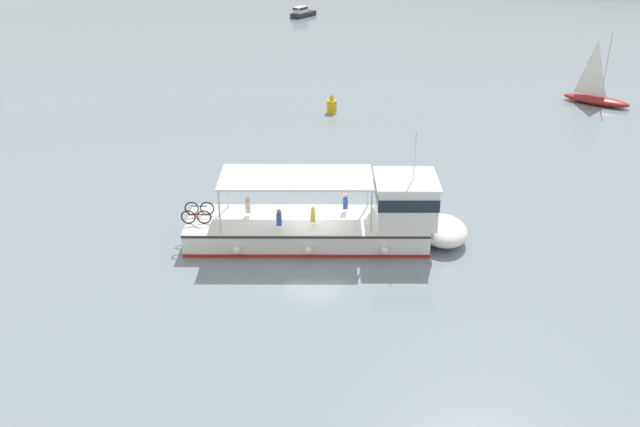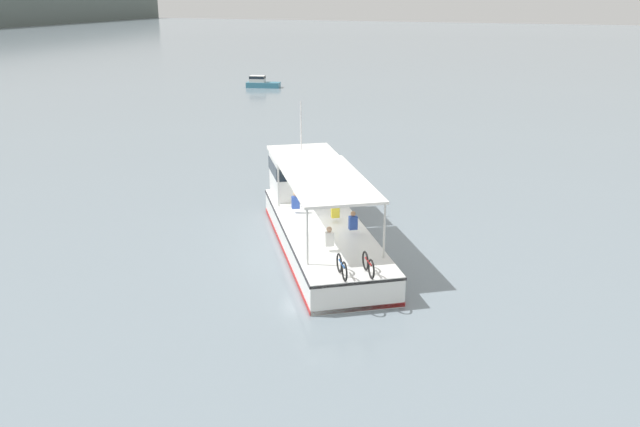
% 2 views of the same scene
% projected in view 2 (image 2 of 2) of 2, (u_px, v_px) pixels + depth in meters
% --- Properties ---
extents(ground_plane, '(400.00, 400.00, 0.00)m').
position_uv_depth(ground_plane, '(317.00, 248.00, 26.57)').
color(ground_plane, gray).
extents(ferry_main, '(12.41, 9.36, 5.32)m').
position_uv_depth(ferry_main, '(315.00, 214.00, 27.46)').
color(ferry_main, white).
rests_on(ferry_main, ground).
extents(motorboat_horizon_east, '(2.04, 3.80, 1.26)m').
position_uv_depth(motorboat_horizon_east, '(261.00, 82.00, 70.30)').
color(motorboat_horizon_east, teal).
rests_on(motorboat_horizon_east, ground).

